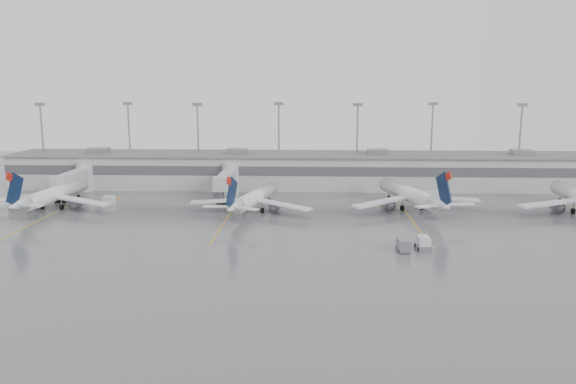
{
  "coord_description": "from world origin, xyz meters",
  "views": [
    {
      "loc": [
        -1.69,
        -80.43,
        24.97
      ],
      "look_at": [
        -5.85,
        24.0,
        5.0
      ],
      "focal_mm": 35.0,
      "sensor_mm": 36.0,
      "label": 1
    }
  ],
  "objects_px": {
    "jet_far_left": "(53,194)",
    "jet_mid_left": "(254,198)",
    "jet_mid_right": "(411,195)",
    "baggage_tug": "(423,244)"
  },
  "relations": [
    {
      "from": "jet_mid_right",
      "to": "jet_far_left",
      "type": "bearing_deg",
      "value": 165.25
    },
    {
      "from": "jet_far_left",
      "to": "baggage_tug",
      "type": "bearing_deg",
      "value": -15.26
    },
    {
      "from": "jet_far_left",
      "to": "jet_mid_left",
      "type": "distance_m",
      "value": 41.32
    },
    {
      "from": "jet_mid_right",
      "to": "baggage_tug",
      "type": "xyz_separation_m",
      "value": [
        -3.05,
        -28.29,
        -2.31
      ]
    },
    {
      "from": "jet_far_left",
      "to": "jet_mid_left",
      "type": "relative_size",
      "value": 1.08
    },
    {
      "from": "jet_far_left",
      "to": "baggage_tug",
      "type": "xyz_separation_m",
      "value": [
        70.03,
        -25.98,
        -2.23
      ]
    },
    {
      "from": "jet_mid_left",
      "to": "baggage_tug",
      "type": "height_order",
      "value": "jet_mid_left"
    },
    {
      "from": "baggage_tug",
      "to": "jet_mid_left",
      "type": "bearing_deg",
      "value": 136.5
    },
    {
      "from": "jet_far_left",
      "to": "baggage_tug",
      "type": "relative_size",
      "value": 9.18
    },
    {
      "from": "baggage_tug",
      "to": "jet_mid_right",
      "type": "bearing_deg",
      "value": 81.56
    }
  ]
}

